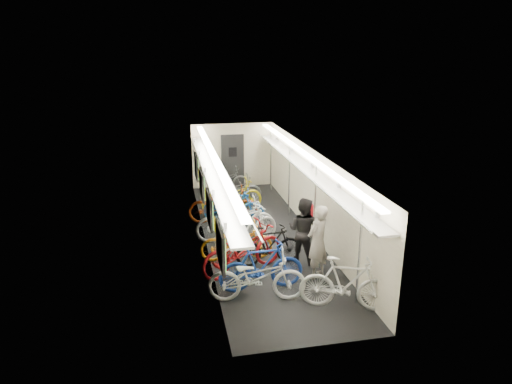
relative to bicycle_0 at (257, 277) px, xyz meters
name	(u,v)px	position (x,y,z in m)	size (l,w,h in m)	color
train_car_shell	(242,174)	(0.36, 3.98, 1.12)	(10.00, 10.00, 10.00)	black
bicycle_0	(257,277)	(0.00, 0.00, 0.00)	(0.71, 2.03, 1.07)	silver
bicycle_1	(261,266)	(0.18, 0.40, 0.03)	(0.53, 1.86, 1.12)	navy
bicycle_2	(243,249)	(-0.07, 1.30, 0.04)	(0.76, 2.18, 1.15)	maroon
bicycle_3	(269,245)	(0.61, 1.56, -0.03)	(0.47, 1.66, 1.00)	black
bicycle_4	(237,242)	(-0.11, 1.99, -0.06)	(0.62, 1.79, 0.94)	orange
bicycle_5	(247,227)	(0.26, 2.67, 0.04)	(0.54, 1.90, 1.14)	silver
bicycle_6	(235,220)	(0.05, 3.21, 0.04)	(0.76, 2.17, 1.14)	silver
bicycle_7	(234,206)	(0.18, 4.38, 0.03)	(0.53, 1.87, 1.13)	#1A529E
bicycle_8	(223,205)	(-0.10, 4.57, 0.02)	(0.73, 2.09, 1.10)	#953510
bicycle_9	(232,205)	(0.19, 4.76, -0.07)	(0.44, 1.55, 0.93)	black
bicycle_10	(232,196)	(0.29, 5.46, -0.01)	(0.69, 1.99, 1.05)	gold
bicycle_11	(346,284)	(1.68, -0.67, 0.03)	(0.53, 1.87, 1.12)	silver
bicycle_12	(234,190)	(0.46, 6.18, -0.04)	(0.65, 1.87, 0.98)	slate
bicycle_14	(225,180)	(0.35, 7.67, -0.09)	(0.59, 1.69, 0.89)	#59585D
passenger_near	(317,242)	(1.54, 0.74, 0.33)	(0.63, 0.41, 1.73)	gray
passenger_mid	(303,230)	(1.46, 1.57, 0.28)	(0.79, 0.62, 1.64)	black
backpack	(308,212)	(1.55, 1.57, 0.75)	(0.26, 0.14, 0.38)	#AA111A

